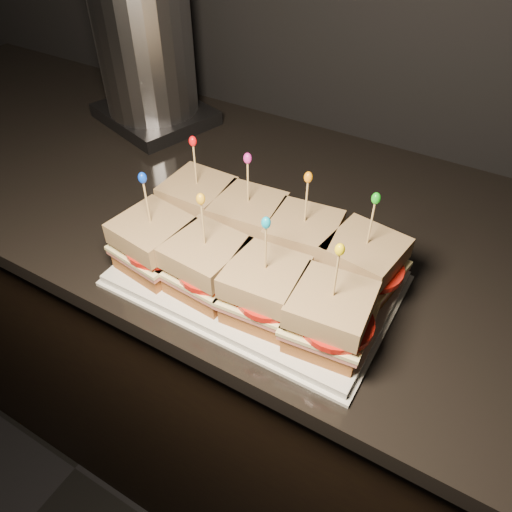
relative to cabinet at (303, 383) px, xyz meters
The scene contains 63 objects.
cabinet is the anchor object (origin of this frame).
granite_slab 0.47m from the cabinet, ahead, with size 2.47×0.68×0.03m, color black.
platter 0.53m from the cabinet, 98.72° to the right, with size 0.41×0.25×0.02m, color silver.
platter_rim 0.52m from the cabinet, 98.72° to the right, with size 0.42×0.26×0.01m, color silver.
sandwich_0_bread_bot 0.56m from the cabinet, 144.77° to the right, with size 0.10×0.10×0.03m, color brown.
sandwich_0_ham 0.57m from the cabinet, 144.77° to the right, with size 0.11×0.10×0.01m, color #CB6559.
sandwich_0_cheese 0.58m from the cabinet, 144.77° to the right, with size 0.11×0.10×0.01m, color #F8EDA0.
sandwich_0_tomato 0.59m from the cabinet, 141.46° to the right, with size 0.10×0.10×0.01m, color red.
sandwich_0_bread_top 0.61m from the cabinet, 144.77° to the right, with size 0.10×0.10×0.03m, color brown.
sandwich_0_pick 0.65m from the cabinet, 144.77° to the right, with size 0.00×0.00×0.09m, color tan.
sandwich_0_frill 0.69m from the cabinet, 144.77° to the right, with size 0.01×0.01×0.02m, color red.
sandwich_1_bread_bot 0.54m from the cabinet, 121.92° to the right, with size 0.10×0.10×0.03m, color brown.
sandwich_1_ham 0.55m from the cabinet, 121.92° to the right, with size 0.11×0.10×0.01m, color #CB6559.
sandwich_1_cheese 0.56m from the cabinet, 121.92° to the right, with size 0.11×0.10×0.01m, color #F8EDA0.
sandwich_1_tomato 0.57m from the cabinet, 116.53° to the right, with size 0.10×0.10×0.01m, color red.
sandwich_1_bread_top 0.59m from the cabinet, 121.92° to the right, with size 0.10×0.10×0.03m, color brown.
sandwich_1_pick 0.63m from the cabinet, 121.92° to the right, with size 0.00×0.00×0.09m, color tan.
sandwich_1_frill 0.68m from the cabinet, 121.92° to the right, with size 0.01×0.01×0.02m, color #D4249D.
sandwich_2_bread_bot 0.53m from the cabinet, 80.33° to the right, with size 0.10×0.10×0.03m, color brown.
sandwich_2_ham 0.55m from the cabinet, 80.33° to the right, with size 0.11×0.10×0.01m, color #CB6559.
sandwich_2_cheese 0.56m from the cabinet, 80.33° to the right, with size 0.11×0.10×0.01m, color #F8EDA0.
sandwich_2_tomato 0.56m from the cabinet, 75.61° to the right, with size 0.10×0.10×0.01m, color red.
sandwich_2_bread_top 0.58m from the cabinet, 80.33° to the right, with size 0.10×0.10×0.03m, color brown.
sandwich_2_pick 0.63m from the cabinet, 80.33° to the right, with size 0.00×0.00×0.09m, color tan.
sandwich_2_frill 0.67m from the cabinet, 80.33° to the right, with size 0.01×0.01×0.02m, color orange.
sandwich_3_bread_bot 0.54m from the cabinet, 46.06° to the right, with size 0.10×0.10×0.03m, color brown.
sandwich_3_ham 0.56m from the cabinet, 46.06° to the right, with size 0.11×0.10×0.01m, color #CB6559.
sandwich_3_cheese 0.57m from the cabinet, 46.06° to the right, with size 0.11×0.10×0.01m, color #F8EDA0.
sandwich_3_tomato 0.58m from the cabinet, 44.64° to the right, with size 0.10×0.10×0.01m, color red.
sandwich_3_bread_top 0.60m from the cabinet, 46.06° to the right, with size 0.10×0.10×0.03m, color brown.
sandwich_3_pick 0.64m from the cabinet, 46.06° to the right, with size 0.00×0.00×0.09m, color tan.
sandwich_3_frill 0.68m from the cabinet, 46.06° to the right, with size 0.01×0.01×0.02m, color #14AF18.
sandwich_4_bread_bot 0.59m from the cabinet, 125.98° to the right, with size 0.10×0.10×0.03m, color brown.
sandwich_4_ham 0.61m from the cabinet, 125.98° to the right, with size 0.11×0.10×0.01m, color #CB6559.
sandwich_4_cheese 0.62m from the cabinet, 125.98° to the right, with size 0.11×0.10×0.01m, color #F8EDA0.
sandwich_4_tomato 0.62m from the cabinet, 123.37° to the right, with size 0.10×0.10×0.01m, color red.
sandwich_4_bread_top 0.64m from the cabinet, 125.98° to the right, with size 0.10×0.10×0.03m, color brown.
sandwich_4_pick 0.68m from the cabinet, 125.98° to the right, with size 0.00×0.00×0.09m, color tan.
sandwich_4_frill 0.72m from the cabinet, 125.98° to the right, with size 0.01×0.01×0.02m, color #0838D7.
sandwich_5_bread_bot 0.57m from the cabinet, 107.71° to the right, with size 0.10×0.10×0.03m, color brown.
sandwich_5_ham 0.59m from the cabinet, 107.71° to the right, with size 0.11×0.10×0.01m, color #CB6559.
sandwich_5_cheese 0.60m from the cabinet, 107.71° to the right, with size 0.11×0.10×0.01m, color #F8EDA0.
sandwich_5_tomato 0.60m from the cabinet, 104.68° to the right, with size 0.10×0.10×0.01m, color red.
sandwich_5_bread_top 0.62m from the cabinet, 107.71° to the right, with size 0.10×0.10×0.03m, color brown.
sandwich_5_pick 0.67m from the cabinet, 107.71° to the right, with size 0.00×0.00×0.09m, color tan.
sandwich_5_frill 0.71m from the cabinet, 107.71° to the right, with size 0.01×0.01×0.02m, color yellow.
sandwich_6_bread_bot 0.57m from the cabinet, 85.01° to the right, with size 0.10×0.10×0.03m, color brown.
sandwich_6_ham 0.59m from the cabinet, 85.01° to the right, with size 0.11×0.10×0.01m, color #CB6559.
sandwich_6_cheese 0.59m from the cabinet, 85.01° to the right, with size 0.11×0.10×0.01m, color #F8EDA0.
sandwich_6_tomato 0.60m from the cabinet, 82.33° to the right, with size 0.10×0.10×0.01m, color red.
sandwich_6_bread_top 0.62m from the cabinet, 85.01° to the right, with size 0.10×0.10×0.03m, color brown.
sandwich_6_pick 0.66m from the cabinet, 85.01° to the right, with size 0.00×0.00×0.09m, color tan.
sandwich_6_frill 0.70m from the cabinet, 85.01° to the right, with size 0.01×0.01×0.02m, color #0D9CC6.
sandwich_7_bread_bot 0.58m from the cabinet, 63.71° to the right, with size 0.10×0.10×0.03m, color brown.
sandwich_7_ham 0.60m from the cabinet, 63.71° to the right, with size 0.11×0.10×0.01m, color #CB6559.
sandwich_7_cheese 0.60m from the cabinet, 63.71° to the right, with size 0.11×0.10×0.01m, color #F8EDA0.
sandwich_7_tomato 0.61m from the cabinet, 62.02° to the right, with size 0.10×0.10×0.01m, color red.
sandwich_7_bread_top 0.63m from the cabinet, 63.71° to the right, with size 0.10×0.10×0.03m, color brown.
sandwich_7_pick 0.67m from the cabinet, 63.71° to the right, with size 0.00×0.00×0.09m, color tan.
sandwich_7_frill 0.71m from the cabinet, 63.71° to the right, with size 0.01×0.01×0.02m, color yellow.
appliance_base 0.73m from the cabinet, 161.89° to the left, with size 0.24×0.20×0.03m, color #262628.
appliance_body 0.84m from the cabinet, 161.89° to the left, with size 0.20×0.20×0.26m, color silver.
appliance 0.83m from the cabinet, 161.89° to the left, with size 0.24×0.20×0.32m, color silver, non-canonical shape.
Camera 1 is at (0.82, 1.02, 1.49)m, focal length 35.00 mm.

